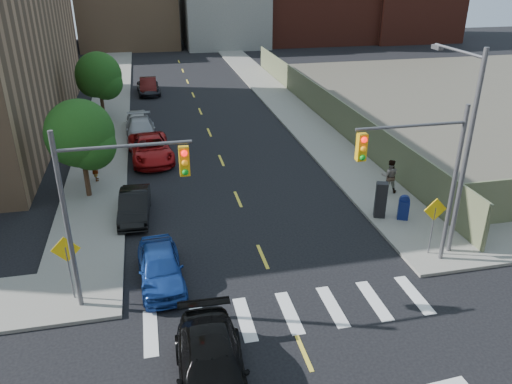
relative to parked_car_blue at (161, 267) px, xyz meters
name	(u,v)px	position (x,y,z in m)	size (l,w,h in m)	color
sidewalk_nw	(113,90)	(-3.29, 34.50, -0.66)	(3.50, 73.00, 0.15)	gray
sidewalk_ne	(262,82)	(12.21, 34.50, -0.66)	(3.50, 73.00, 0.15)	gray
fence_north	(321,103)	(14.06, 21.00, 0.52)	(0.12, 44.00, 2.50)	#636C4B
gravel_lot	(498,99)	(32.46, 23.00, -0.70)	(36.00, 42.00, 0.06)	#595447
bg_bldg_west	(11,7)	(-17.54, 63.00, 5.27)	(14.00, 18.00, 12.00)	#592319
bg_bldg_center	(222,10)	(12.46, 63.00, 4.27)	(12.00, 16.00, 10.00)	gray
signal_nw	(108,196)	(-1.52, -1.00, 3.79)	(4.59, 0.30, 7.00)	#59595E
signal_ne	(423,168)	(10.45, -1.00, 3.79)	(4.59, 0.30, 7.00)	#59595E
streetlight_ne	(463,140)	(12.66, -0.10, 4.48)	(0.25, 3.70, 9.00)	#59595E
warn_sign_nw	(67,257)	(-3.34, -0.50, 1.26)	(1.06, 0.06, 2.83)	#59595E
warn_sign_ne	(434,216)	(11.66, -0.50, 1.26)	(1.06, 0.06, 2.83)	#59595E
warn_sign_midwest	(94,140)	(-3.34, 13.00, 1.26)	(1.06, 0.06, 2.83)	#59595E
tree_west_near	(80,137)	(-3.54, 9.05, 2.74)	(3.66, 3.64, 5.52)	#332114
tree_west_far	(99,78)	(-3.54, 24.05, 2.74)	(3.66, 3.64, 5.52)	#332114
parked_car_blue	(161,267)	(0.00, 0.00, 0.00)	(1.74, 4.31, 1.47)	navy
parked_car_black	(134,205)	(-1.04, 6.03, -0.06)	(1.44, 4.12, 1.36)	black
parked_car_red	(151,149)	(-0.01, 14.11, 0.04)	(2.59, 5.61, 1.56)	#A11011
parked_car_silver	(141,130)	(-0.61, 18.33, 0.01)	(2.10, 5.16, 1.50)	#9DA0A4
parked_car_white	(138,121)	(-0.82, 20.66, 0.00)	(1.73, 4.31, 1.47)	#BBBBBB
parked_car_maroon	(148,86)	(0.26, 32.59, 0.01)	(1.57, 4.50, 1.48)	#400E0C
parked_car_grey	(149,88)	(0.26, 32.22, -0.11)	(2.07, 4.49, 1.25)	black
black_sedan	(212,370)	(1.26, -6.01, 0.03)	(2.13, 5.24, 1.52)	black
mailbox	(404,208)	(12.07, 2.72, 0.04)	(0.64, 0.58, 1.28)	#0E1B55
payphone	(381,200)	(11.03, 3.20, 0.34)	(0.55, 0.45, 1.85)	black
pedestrian_west	(95,167)	(-3.26, 11.04, 0.24)	(0.60, 0.39, 1.65)	gray
pedestrian_east	(390,176)	(12.81, 5.87, 0.37)	(0.92, 0.72, 1.90)	gray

